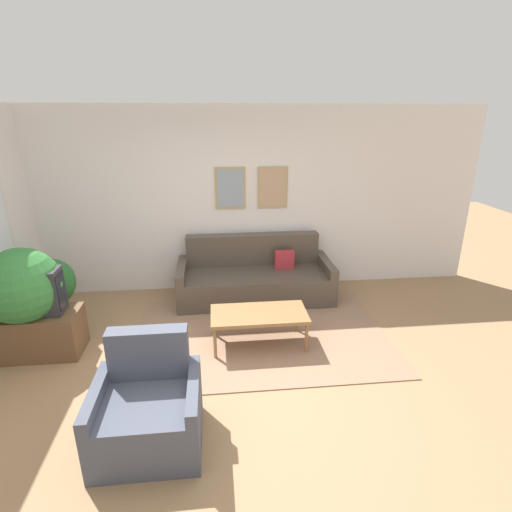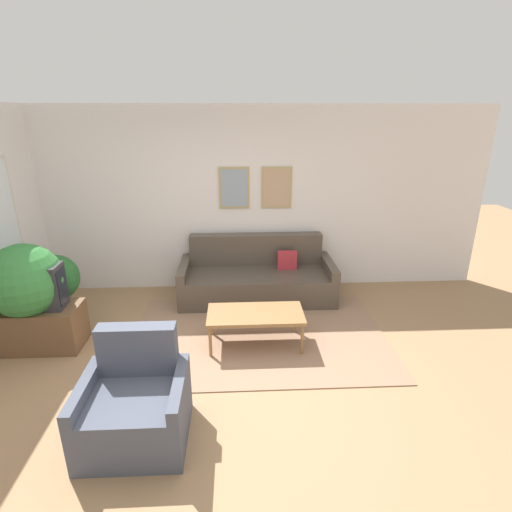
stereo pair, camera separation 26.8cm
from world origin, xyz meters
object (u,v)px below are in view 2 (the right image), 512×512
couch (257,278)px  potted_plant_tall (25,282)px  armchair (135,406)px  coffee_table (255,315)px  tv (37,287)px

couch → potted_plant_tall: size_ratio=1.77×
couch → armchair: bearing=-113.4°
armchair → couch: bearing=55.8°
coffee_table → armchair: bearing=-128.1°
tv → potted_plant_tall: (-0.12, 0.02, 0.05)m
armchair → coffee_table: bearing=41.1°
armchair → potted_plant_tall: potted_plant_tall is taller
tv → armchair: bearing=-46.4°
armchair → potted_plant_tall: (-1.49, 1.45, 0.51)m
potted_plant_tall → tv: bearing=-7.5°
tv → armchair: 2.04m
coffee_table → tv: 2.46m
coffee_table → potted_plant_tall: 2.59m
couch → potted_plant_tall: potted_plant_tall is taller
couch → potted_plant_tall: bearing=-155.6°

